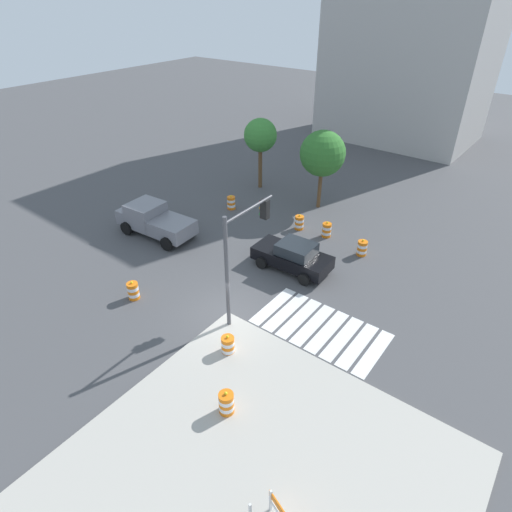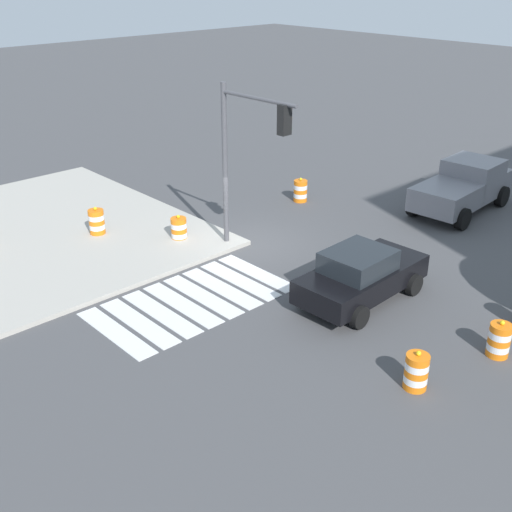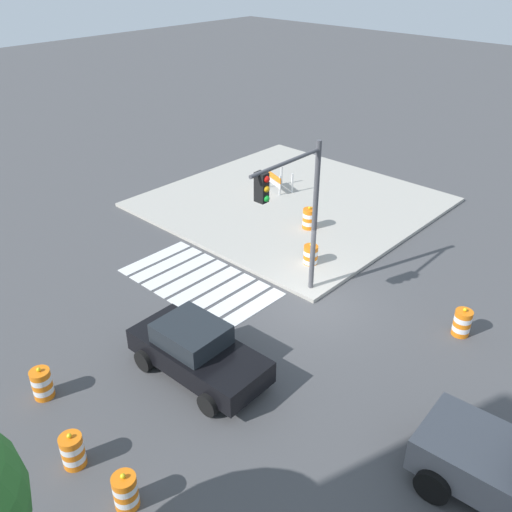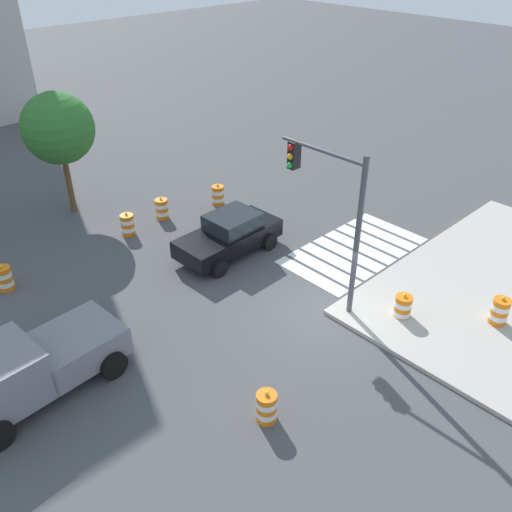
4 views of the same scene
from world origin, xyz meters
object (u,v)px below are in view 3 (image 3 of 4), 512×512
(traffic_barrel_median_near, at_px, (462,323))
(construction_barricade, at_px, (277,180))
(traffic_barrel_far_curb, at_px, (126,491))
(traffic_light_pole, at_px, (295,202))
(traffic_barrel_crosswalk_end, at_px, (42,384))
(traffic_barrel_on_sidewalk, at_px, (309,218))
(traffic_barrel_near_corner, at_px, (311,256))
(traffic_barrel_lane_center, at_px, (73,451))
(sports_car, at_px, (197,351))

(traffic_barrel_median_near, bearing_deg, construction_barricade, -21.13)
(traffic_barrel_median_near, xyz_separation_m, traffic_barrel_far_curb, (2.72, 11.05, 0.00))
(traffic_barrel_far_curb, distance_m, traffic_light_pole, 9.60)
(traffic_barrel_crosswalk_end, relative_size, traffic_barrel_median_near, 1.00)
(traffic_barrel_on_sidewalk, bearing_deg, traffic_barrel_crosswalk_end, 93.82)
(traffic_barrel_near_corner, xyz_separation_m, traffic_barrel_crosswalk_end, (1.06, 10.66, 0.00))
(traffic_barrel_crosswalk_end, height_order, construction_barricade, construction_barricade)
(traffic_barrel_near_corner, distance_m, traffic_barrel_median_near, 6.21)
(traffic_barrel_lane_center, bearing_deg, construction_barricade, -65.27)
(sports_car, relative_size, traffic_barrel_median_near, 4.27)
(traffic_barrel_far_curb, bearing_deg, traffic_barrel_lane_center, 6.21)
(traffic_barrel_lane_center, distance_m, traffic_light_pole, 9.50)
(traffic_light_pole, bearing_deg, traffic_barrel_far_curb, 105.44)
(traffic_barrel_far_curb, xyz_separation_m, construction_barricade, (9.16, -15.64, 0.27))
(traffic_barrel_crosswalk_end, bearing_deg, traffic_barrel_near_corner, -95.66)
(traffic_barrel_crosswalk_end, relative_size, traffic_barrel_far_curb, 1.00)
(traffic_barrel_near_corner, relative_size, traffic_barrel_median_near, 1.00)
(sports_car, distance_m, traffic_barrel_lane_center, 4.27)
(traffic_barrel_far_curb, bearing_deg, traffic_barrel_near_corner, -72.57)
(traffic_barrel_near_corner, distance_m, traffic_light_pole, 4.40)
(traffic_barrel_far_curb, bearing_deg, traffic_light_pole, -74.56)
(sports_car, height_order, traffic_barrel_on_sidewalk, sports_car)
(traffic_barrel_lane_center, distance_m, construction_barricade, 17.44)
(traffic_barrel_median_near, bearing_deg, traffic_barrel_on_sidewalk, -16.49)
(sports_car, xyz_separation_m, traffic_barrel_lane_center, (-0.26, 4.24, -0.36))
(traffic_barrel_far_curb, bearing_deg, construction_barricade, -59.64)
(construction_barricade, height_order, traffic_light_pole, traffic_light_pole)
(traffic_barrel_far_curb, relative_size, traffic_barrel_on_sidewalk, 1.00)
(construction_barricade, relative_size, traffic_light_pole, 0.26)
(sports_car, relative_size, traffic_barrel_near_corner, 4.27)
(traffic_barrel_crosswalk_end, xyz_separation_m, traffic_barrel_far_curb, (-4.55, 0.45, 0.00))
(traffic_barrel_near_corner, xyz_separation_m, construction_barricade, (5.67, -4.53, 0.27))
(sports_car, xyz_separation_m, traffic_barrel_crosswalk_end, (2.42, 3.59, -0.36))
(sports_car, relative_size, construction_barricade, 3.05)
(traffic_barrel_near_corner, bearing_deg, traffic_barrel_crosswalk_end, 84.34)
(sports_car, xyz_separation_m, traffic_barrel_on_sidewalk, (3.29, -9.41, -0.21))
(traffic_barrel_median_near, xyz_separation_m, construction_barricade, (11.88, -4.59, 0.27))
(traffic_barrel_lane_center, bearing_deg, traffic_barrel_near_corner, -81.84)
(traffic_barrel_near_corner, relative_size, traffic_barrel_on_sidewalk, 1.00)
(traffic_barrel_crosswalk_end, relative_size, traffic_barrel_on_sidewalk, 1.00)
(traffic_barrel_lane_center, height_order, traffic_light_pole, traffic_light_pole)
(traffic_barrel_lane_center, relative_size, traffic_barrel_on_sidewalk, 1.00)
(traffic_barrel_median_near, bearing_deg, sports_car, 55.31)
(traffic_barrel_lane_center, height_order, construction_barricade, construction_barricade)
(sports_car, distance_m, traffic_barrel_crosswalk_end, 4.34)
(traffic_barrel_median_near, xyz_separation_m, traffic_barrel_on_sidewalk, (8.14, -2.41, 0.15))
(traffic_barrel_median_near, distance_m, traffic_barrel_on_sidewalk, 8.49)
(traffic_barrel_near_corner, height_order, traffic_barrel_on_sidewalk, traffic_barrel_on_sidewalk)
(sports_car, relative_size, traffic_barrel_far_curb, 4.27)
(traffic_barrel_near_corner, distance_m, traffic_barrel_on_sidewalk, 3.04)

